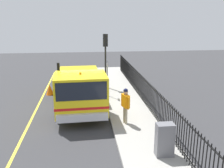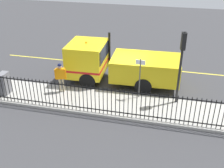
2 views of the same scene
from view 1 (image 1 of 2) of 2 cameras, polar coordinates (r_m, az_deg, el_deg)
ground_plane at (r=14.69m, az=-7.09°, el=-4.82°), size 45.73×45.73×0.00m
sidewalk_slab at (r=14.87m, az=3.16°, el=-4.20°), size 2.43×20.79×0.14m
lane_marking at (r=14.94m, az=-16.87°, el=-5.03°), size 0.12×18.71×0.01m
work_truck at (r=13.64m, az=-7.42°, el=-0.68°), size 2.72×6.83×2.75m
worker_standing at (r=11.47m, az=3.15°, el=-4.24°), size 0.36×0.61×1.72m
iron_fence at (r=14.83m, az=7.14°, el=-1.05°), size 0.04×17.71×1.48m
traffic_light_near at (r=17.16m, az=-1.54°, el=7.92°), size 0.33×0.26×3.77m
utility_cabinet at (r=9.24m, az=12.12°, el=-12.54°), size 0.64×0.41×1.24m
traffic_cone at (r=16.88m, az=-14.25°, el=-1.22°), size 0.51×0.51×0.72m
street_sign at (r=15.42m, az=-1.10°, el=2.23°), size 0.08×0.50×2.24m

